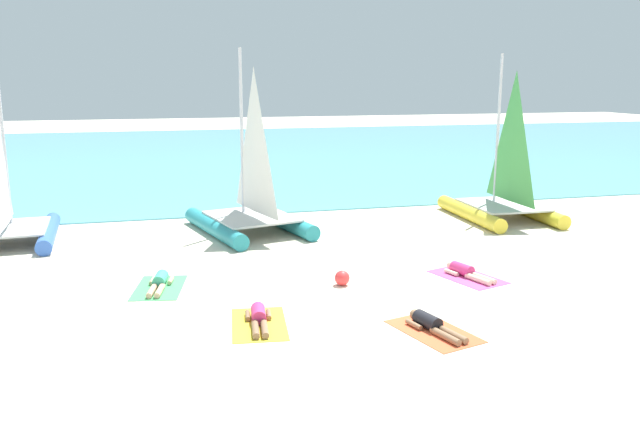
% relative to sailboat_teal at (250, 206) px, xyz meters
% --- Properties ---
extents(ground_plane, '(120.00, 120.00, 0.00)m').
position_rel_sailboat_teal_xyz_m(ground_plane, '(1.50, 1.94, -0.88)').
color(ground_plane, beige).
extents(ocean_water, '(120.00, 40.00, 0.05)m').
position_rel_sailboat_teal_xyz_m(ocean_water, '(1.50, 22.71, -0.85)').
color(ocean_water, '#5BB2C1').
rests_on(ocean_water, ground).
extents(sailboat_teal, '(3.90, 5.08, 5.88)m').
position_rel_sailboat_teal_xyz_m(sailboat_teal, '(0.00, 0.00, 0.00)').
color(sailboat_teal, teal).
rests_on(sailboat_teal, ground).
extents(sailboat_blue, '(2.87, 4.25, 5.34)m').
position_rel_sailboat_teal_xyz_m(sailboat_blue, '(-7.28, 0.39, -0.08)').
color(sailboat_blue, blue).
rests_on(sailboat_blue, ground).
extents(sailboat_yellow, '(2.89, 4.47, 5.77)m').
position_rel_sailboat_teal_xyz_m(sailboat_yellow, '(8.92, -0.25, -0.02)').
color(sailboat_yellow, yellow).
rests_on(sailboat_yellow, ground).
extents(towel_leftmost, '(1.43, 2.07, 0.01)m').
position_rel_sailboat_teal_xyz_m(towel_leftmost, '(-2.99, -5.12, -0.87)').
color(towel_leftmost, '#4CB266').
rests_on(towel_leftmost, ground).
extents(sunbather_leftmost, '(0.69, 1.56, 0.30)m').
position_rel_sailboat_teal_xyz_m(sunbather_leftmost, '(-2.98, -5.06, -0.74)').
color(sunbather_leftmost, '#3FB28C').
rests_on(sunbather_leftmost, towel_leftmost).
extents(towel_center_left, '(1.31, 2.02, 0.01)m').
position_rel_sailboat_teal_xyz_m(towel_center_left, '(-1.05, -8.06, -0.87)').
color(towel_center_left, yellow).
rests_on(towel_center_left, ground).
extents(sunbather_center_left, '(0.59, 1.57, 0.30)m').
position_rel_sailboat_teal_xyz_m(sunbather_center_left, '(-1.05, -7.99, -0.74)').
color(sunbather_center_left, '#D83372').
rests_on(sunbather_center_left, towel_center_left).
extents(towel_center_right, '(1.56, 2.12, 0.01)m').
position_rel_sailboat_teal_xyz_m(towel_center_right, '(2.24, -9.32, -0.87)').
color(towel_center_right, '#EA5933').
rests_on(towel_center_right, ground).
extents(sunbather_center_right, '(0.79, 1.55, 0.30)m').
position_rel_sailboat_teal_xyz_m(sunbather_center_right, '(2.22, -9.26, -0.74)').
color(sunbather_center_right, black).
rests_on(sunbather_center_right, towel_center_right).
extents(towel_rightmost, '(1.62, 2.14, 0.01)m').
position_rel_sailboat_teal_xyz_m(towel_rightmost, '(4.57, -6.21, -0.87)').
color(towel_rightmost, '#D84C99').
rests_on(towel_rightmost, ground).
extents(sunbather_rightmost, '(0.84, 1.54, 0.30)m').
position_rel_sailboat_teal_xyz_m(sunbather_rightmost, '(4.55, -6.15, -0.74)').
color(sunbather_rightmost, '#D83372').
rests_on(sunbather_rightmost, towel_rightmost).
extents(beach_ball, '(0.37, 0.37, 0.37)m').
position_rel_sailboat_teal_xyz_m(beach_ball, '(1.31, -6.04, -0.69)').
color(beach_ball, red).
rests_on(beach_ball, ground).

